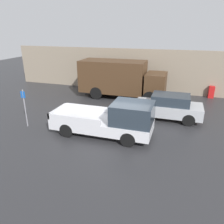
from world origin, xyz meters
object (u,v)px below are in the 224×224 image
at_px(delivery_truck, 120,78).
at_px(car, 169,107).
at_px(newspaper_box, 211,92).
at_px(pickup_truck, 112,120).
at_px(parking_sign, 25,106).

bearing_deg(delivery_truck, car, -39.76).
bearing_deg(newspaper_box, pickup_truck, -122.58).
bearing_deg(pickup_truck, parking_sign, -175.91).
distance_m(pickup_truck, newspaper_box, 11.16).
height_order(pickup_truck, car, pickup_truck).
height_order(car, newspaper_box, car).
bearing_deg(pickup_truck, newspaper_box, 57.42).
bearing_deg(parking_sign, pickup_truck, 4.09).
height_order(delivery_truck, parking_sign, delivery_truck).
relative_size(car, delivery_truck, 0.60).
height_order(parking_sign, newspaper_box, parking_sign).
distance_m(parking_sign, newspaper_box, 15.00).
relative_size(pickup_truck, car, 1.30).
bearing_deg(car, parking_sign, -154.61).
distance_m(car, parking_sign, 9.04).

